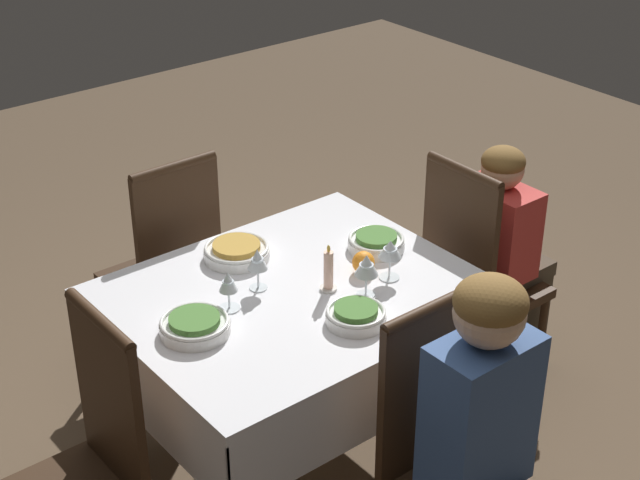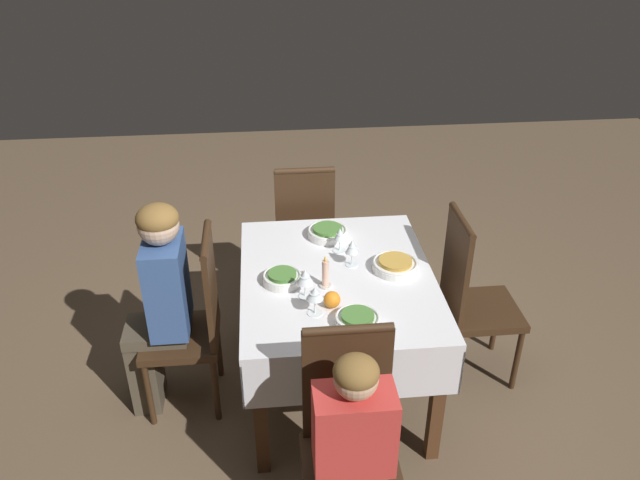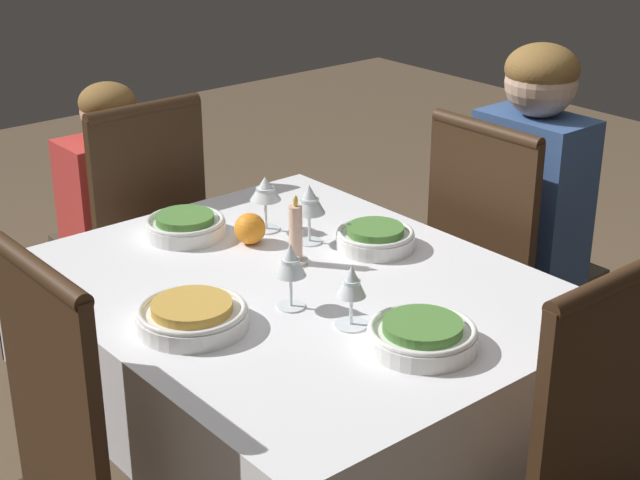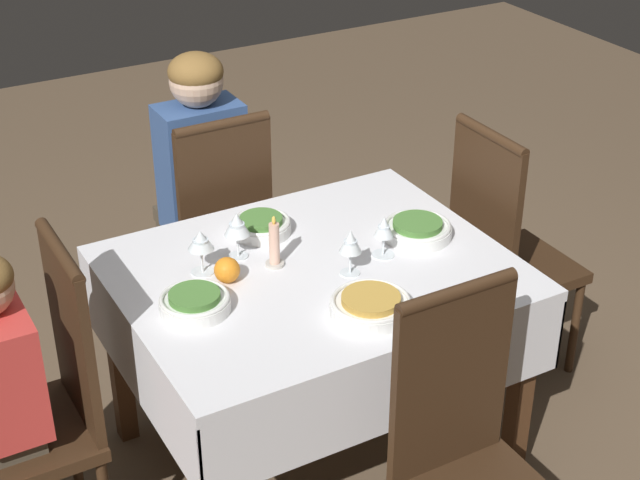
{
  "view_description": "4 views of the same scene",
  "coord_description": "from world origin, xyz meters",
  "px_view_note": "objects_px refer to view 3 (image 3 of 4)",
  "views": [
    {
      "loc": [
        1.63,
        2.18,
        2.42
      ],
      "look_at": [
        -0.09,
        0.03,
        0.9
      ],
      "focal_mm": 55.0,
      "sensor_mm": 36.0,
      "label": 1
    },
    {
      "loc": [
        -2.52,
        0.33,
        2.42
      ],
      "look_at": [
        0.07,
        0.08,
        0.89
      ],
      "focal_mm": 35.0,
      "sensor_mm": 36.0,
      "label": 2
    },
    {
      "loc": [
        1.54,
        -1.22,
        1.67
      ],
      "look_at": [
        -0.02,
        0.08,
        0.81
      ],
      "focal_mm": 55.0,
      "sensor_mm": 36.0,
      "label": 3
    },
    {
      "loc": [
        -1.21,
        -2.2,
        2.24
      ],
      "look_at": [
        0.02,
        -0.01,
        0.82
      ],
      "focal_mm": 55.0,
      "sensor_mm": 36.0,
      "label": 4
    }
  ],
  "objects_px": {
    "bowl_north": "(375,237)",
    "bowl_south": "(192,315)",
    "wine_glass_west": "(265,191)",
    "orange_fruit": "(250,229)",
    "chair_west": "(137,251)",
    "person_child_red": "(108,225)",
    "dining_table": "(298,324)",
    "wine_glass_east": "(351,285)",
    "candle_centerpiece": "(296,237)",
    "wine_glass_north": "(309,201)",
    "chair_north": "(500,280)",
    "bowl_west": "(185,225)",
    "person_adult_denim": "(539,221)",
    "bowl_east": "(422,335)",
    "wine_glass_south": "(290,262)"
  },
  "relations": [
    {
      "from": "bowl_west",
      "to": "chair_north",
      "type": "bearing_deg",
      "value": 62.73
    },
    {
      "from": "bowl_west",
      "to": "wine_glass_east",
      "type": "bearing_deg",
      "value": -0.0
    },
    {
      "from": "wine_glass_east",
      "to": "candle_centerpiece",
      "type": "bearing_deg",
      "value": 161.08
    },
    {
      "from": "bowl_north",
      "to": "wine_glass_west",
      "type": "relative_size",
      "value": 1.34
    },
    {
      "from": "bowl_north",
      "to": "bowl_west",
      "type": "relative_size",
      "value": 0.95
    },
    {
      "from": "bowl_north",
      "to": "bowl_south",
      "type": "xyz_separation_m",
      "value": [
        0.06,
        -0.56,
        -0.0
      ]
    },
    {
      "from": "dining_table",
      "to": "person_child_red",
      "type": "distance_m",
      "value": 0.99
    },
    {
      "from": "chair_west",
      "to": "bowl_west",
      "type": "height_order",
      "value": "chair_west"
    },
    {
      "from": "bowl_east",
      "to": "wine_glass_north",
      "type": "bearing_deg",
      "value": 163.4
    },
    {
      "from": "dining_table",
      "to": "bowl_east",
      "type": "xyz_separation_m",
      "value": [
        0.38,
        0.01,
        0.13
      ]
    },
    {
      "from": "dining_table",
      "to": "wine_glass_west",
      "type": "xyz_separation_m",
      "value": [
        -0.3,
        0.14,
        0.21
      ]
    },
    {
      "from": "wine_glass_east",
      "to": "orange_fruit",
      "type": "height_order",
      "value": "wine_glass_east"
    },
    {
      "from": "bowl_east",
      "to": "candle_centerpiece",
      "type": "distance_m",
      "value": 0.48
    },
    {
      "from": "person_child_red",
      "to": "orange_fruit",
      "type": "bearing_deg",
      "value": 90.34
    },
    {
      "from": "person_child_red",
      "to": "wine_glass_east",
      "type": "relative_size",
      "value": 7.45
    },
    {
      "from": "candle_centerpiece",
      "to": "orange_fruit",
      "type": "relative_size",
      "value": 2.18
    },
    {
      "from": "chair_west",
      "to": "person_child_red",
      "type": "xyz_separation_m",
      "value": [
        -0.17,
        -0.0,
        0.03
      ]
    },
    {
      "from": "bowl_north",
      "to": "orange_fruit",
      "type": "height_order",
      "value": "orange_fruit"
    },
    {
      "from": "chair_north",
      "to": "dining_table",
      "type": "bearing_deg",
      "value": 90.65
    },
    {
      "from": "wine_glass_north",
      "to": "wine_glass_east",
      "type": "xyz_separation_m",
      "value": [
        0.39,
        -0.21,
        -0.02
      ]
    },
    {
      "from": "chair_west",
      "to": "bowl_south",
      "type": "distance_m",
      "value": 0.94
    },
    {
      "from": "chair_west",
      "to": "wine_glass_east",
      "type": "relative_size",
      "value": 7.32
    },
    {
      "from": "wine_glass_north",
      "to": "bowl_south",
      "type": "xyz_separation_m",
      "value": [
        0.19,
        -0.46,
        -0.08
      ]
    },
    {
      "from": "person_child_red",
      "to": "bowl_east",
      "type": "distance_m",
      "value": 1.39
    },
    {
      "from": "chair_north",
      "to": "candle_centerpiece",
      "type": "xyz_separation_m",
      "value": [
        -0.08,
        -0.65,
        0.27
      ]
    },
    {
      "from": "dining_table",
      "to": "person_adult_denim",
      "type": "bearing_deg",
      "value": 90.54
    },
    {
      "from": "candle_centerpiece",
      "to": "chair_north",
      "type": "bearing_deg",
      "value": 82.53
    },
    {
      "from": "dining_table",
      "to": "bowl_east",
      "type": "distance_m",
      "value": 0.4
    },
    {
      "from": "chair_north",
      "to": "person_adult_denim",
      "type": "relative_size",
      "value": 0.85
    },
    {
      "from": "candle_centerpiece",
      "to": "person_adult_denim",
      "type": "bearing_deg",
      "value": 83.95
    },
    {
      "from": "bowl_north",
      "to": "bowl_south",
      "type": "distance_m",
      "value": 0.56
    },
    {
      "from": "chair_west",
      "to": "bowl_south",
      "type": "bearing_deg",
      "value": 67.96
    },
    {
      "from": "wine_glass_east",
      "to": "person_child_red",
      "type": "bearing_deg",
      "value": 175.73
    },
    {
      "from": "orange_fruit",
      "to": "bowl_north",
      "type": "bearing_deg",
      "value": 44.79
    },
    {
      "from": "dining_table",
      "to": "person_adult_denim",
      "type": "xyz_separation_m",
      "value": [
        -0.01,
        0.87,
        0.03
      ]
    },
    {
      "from": "dining_table",
      "to": "wine_glass_east",
      "type": "bearing_deg",
      "value": -9.82
    },
    {
      "from": "candle_centerpiece",
      "to": "bowl_south",
      "type": "bearing_deg",
      "value": -72.33
    },
    {
      "from": "bowl_south",
      "to": "person_child_red",
      "type": "bearing_deg",
      "value": 161.3
    },
    {
      "from": "bowl_south",
      "to": "orange_fruit",
      "type": "relative_size",
      "value": 2.98
    },
    {
      "from": "chair_north",
      "to": "wine_glass_east",
      "type": "height_order",
      "value": "chair_north"
    },
    {
      "from": "orange_fruit",
      "to": "bowl_south",
      "type": "bearing_deg",
      "value": -51.39
    },
    {
      "from": "chair_north",
      "to": "chair_west",
      "type": "xyz_separation_m",
      "value": [
        -0.82,
        -0.66,
        0.0
      ]
    },
    {
      "from": "bowl_west",
      "to": "wine_glass_south",
      "type": "distance_m",
      "value": 0.48
    },
    {
      "from": "bowl_west",
      "to": "person_child_red",
      "type": "bearing_deg",
      "value": 171.32
    },
    {
      "from": "wine_glass_south",
      "to": "wine_glass_east",
      "type": "bearing_deg",
      "value": 16.59
    },
    {
      "from": "person_adult_denim",
      "to": "bowl_north",
      "type": "bearing_deg",
      "value": 87.09
    },
    {
      "from": "bowl_west",
      "to": "orange_fruit",
      "type": "xyz_separation_m",
      "value": [
        0.14,
        0.09,
        0.01
      ]
    },
    {
      "from": "person_adult_denim",
      "to": "bowl_east",
      "type": "distance_m",
      "value": 0.95
    },
    {
      "from": "dining_table",
      "to": "bowl_west",
      "type": "height_order",
      "value": "bowl_west"
    },
    {
      "from": "wine_glass_west",
      "to": "bowl_north",
      "type": "bearing_deg",
      "value": 27.12
    }
  ]
}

